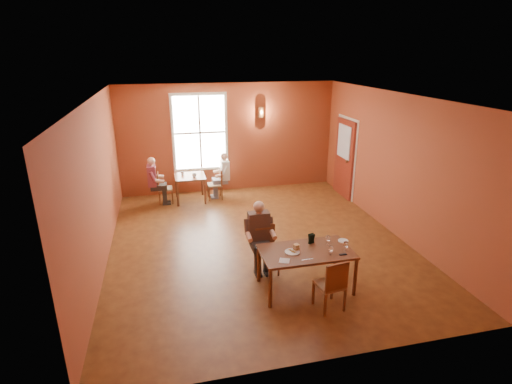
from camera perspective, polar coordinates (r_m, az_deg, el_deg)
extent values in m
cube|color=brown|center=(8.46, 0.31, -7.16)|extent=(6.00, 7.00, 0.01)
cube|color=brown|center=(11.23, -3.90, 7.68)|extent=(6.00, 0.04, 3.00)
cube|color=brown|center=(4.82, 10.28, -9.35)|extent=(6.00, 0.04, 3.00)
cube|color=brown|center=(7.79, -21.64, 0.94)|extent=(0.04, 7.00, 3.00)
cube|color=brown|center=(9.06, 19.15, 3.73)|extent=(0.04, 7.00, 3.00)
cube|color=white|center=(7.60, 0.36, 13.48)|extent=(6.00, 7.00, 0.04)
cube|color=white|center=(11.04, -8.02, 8.39)|extent=(1.36, 0.10, 1.96)
cube|color=maroon|center=(11.08, 12.44, 4.72)|extent=(0.12, 1.04, 2.10)
cylinder|color=brown|center=(11.19, 0.74, 11.32)|extent=(0.16, 0.16, 0.28)
cylinder|color=white|center=(6.58, 5.21, -8.48)|extent=(0.26, 0.26, 0.03)
cube|color=tan|center=(6.62, 5.76, -7.95)|extent=(0.10, 0.10, 0.10)
cube|color=black|center=(6.87, 7.92, -6.61)|extent=(0.11, 0.08, 0.18)
cube|color=silver|center=(6.41, 7.37, -9.52)|extent=(0.19, 0.02, 0.00)
cube|color=white|center=(6.33, 4.08, -9.76)|extent=(0.21, 0.21, 0.01)
cylinder|color=white|center=(7.08, 12.35, -6.82)|extent=(0.20, 0.20, 0.01)
cube|color=black|center=(6.64, 12.31, -8.69)|extent=(0.12, 0.04, 0.01)
imported|color=white|center=(10.52, -8.81, 2.38)|extent=(0.12, 0.12, 0.09)
imported|color=white|center=(10.76, -10.46, 2.67)|extent=(0.13, 0.13, 0.09)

